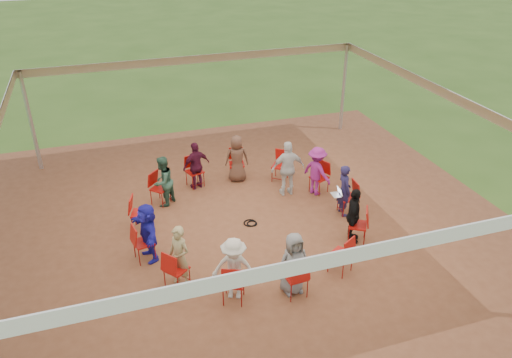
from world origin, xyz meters
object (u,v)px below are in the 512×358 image
object	(u,v)px
chair_11	(341,254)
cable_coil	(251,223)
person_seated_5	(148,232)
laptop	(338,193)
person_seated_4	(163,181)
chair_4	(195,172)
chair_12	(358,225)
person_seated_3	(196,166)
chair_2	(280,166)
chair_6	(140,213)
chair_9	(233,282)
person_seated_7	(234,269)
chair_1	(319,178)
person_seated_2	(237,158)
person_seated_0	(344,190)
person_seated_6	(179,256)
chair_0	(348,198)
standing_person	(288,169)
person_seated_1	(317,171)
chair_5	(160,188)
chair_8	(176,269)
chair_3	(237,164)
chair_7	(144,243)
person_seated_9	(353,216)
person_seated_8	(293,263)
chair_10	(296,277)

from	to	relation	value
chair_11	cable_coil	xyz separation A→B (m)	(-1.26, 2.36, -0.43)
person_seated_5	laptop	bearing A→B (deg)	83.32
person_seated_4	chair_4	bearing A→B (deg)	171.61
chair_12	person_seated_3	distance (m)	4.77
chair_4	chair_12	distance (m)	4.88
chair_2	chair_6	size ratio (longest dim) A/B	1.00
chair_9	person_seated_7	world-z (taller)	person_seated_7
chair_1	person_seated_2	distance (m)	2.38
chair_6	laptop	bearing A→B (deg)	96.52
chair_1	person_seated_0	size ratio (longest dim) A/B	0.66
person_seated_2	person_seated_4	distance (m)	2.31
chair_11	person_seated_6	bearing A→B (deg)	136.94
person_seated_6	person_seated_7	distance (m)	1.19
chair_0	person_seated_3	distance (m)	4.20
chair_0	standing_person	size ratio (longest dim) A/B	0.58
person_seated_1	person_seated_6	size ratio (longest dim) A/B	1.00
chair_5	person_seated_6	xyz separation A→B (m)	(-0.09, -3.38, 0.24)
chair_11	chair_12	bearing A→B (deg)	13.85
person_seated_4	laptop	size ratio (longest dim) A/B	4.54
chair_8	person_seated_7	xyz separation A→B (m)	(1.04, -0.65, 0.24)
chair_1	person_seated_4	world-z (taller)	person_seated_4
chair_3	chair_12	distance (m)	4.29
chair_0	person_seated_7	size ratio (longest dim) A/B	0.66
person_seated_6	person_seated_3	bearing A→B (deg)	124.62
chair_1	person_seated_1	size ratio (longest dim) A/B	0.66
chair_11	person_seated_3	distance (m)	5.06
chair_0	person_seated_5	xyz separation A→B (m)	(-5.05, -0.33, 0.24)
person_seated_6	laptop	distance (m)	4.50
person_seated_0	person_seated_1	bearing A→B (deg)	13.85
chair_7	person_seated_1	bearing A→B (deg)	96.76
chair_4	person_seated_9	size ratio (longest dim) A/B	0.66
chair_8	person_seated_1	bearing A→B (deg)	83.24
chair_3	person_seated_1	xyz separation A→B (m)	(1.81, -1.53, 0.24)
chair_11	person_seated_9	bearing A→B (deg)	19.31
person_seated_8	person_seated_4	bearing A→B (deg)	110.77
chair_3	chair_12	size ratio (longest dim) A/B	1.00
chair_11	person_seated_6	xyz separation A→B (m)	(-3.31, 0.67, 0.24)
chair_8	person_seated_7	size ratio (longest dim) A/B	0.66
person_seated_8	person_seated_5	bearing A→B (deg)	138.46
chair_0	chair_4	bearing A→B (deg)	55.38
chair_10	person_seated_7	distance (m)	1.25
chair_4	chair_2	bearing A→B (deg)	152.31
chair_5	person_seated_0	distance (m)	4.77
chair_0	cable_coil	bearing A→B (deg)	86.72
chair_4	chair_10	world-z (taller)	same
person_seated_1	person_seated_6	world-z (taller)	same
chair_10	laptop	distance (m)	3.28
person_seated_3	laptop	world-z (taller)	person_seated_3
chair_1	person_seated_1	xyz separation A→B (m)	(-0.11, -0.05, 0.24)
chair_3	person_seated_8	size ratio (longest dim) A/B	0.66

